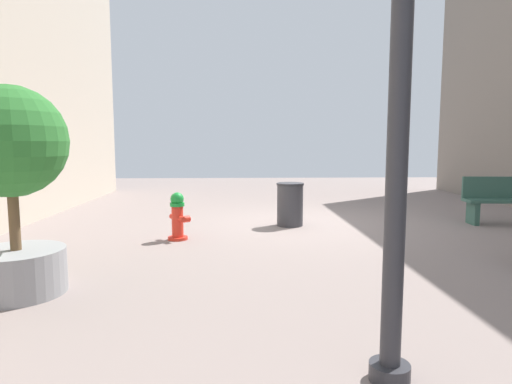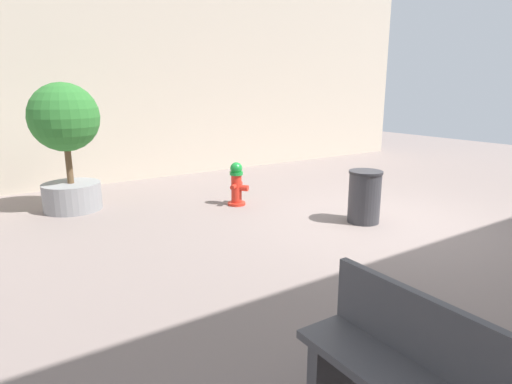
# 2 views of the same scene
# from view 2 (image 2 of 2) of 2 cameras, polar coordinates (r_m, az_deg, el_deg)

# --- Properties ---
(ground_plane) EXTENTS (23.40, 23.40, 0.00)m
(ground_plane) POSITION_cam_2_polar(r_m,az_deg,el_deg) (7.21, 17.78, -4.19)
(ground_plane) COLOR gray
(building_facade_right) EXTENTS (0.70, 18.00, 7.58)m
(building_facade_right) POSITION_cam_2_polar(r_m,az_deg,el_deg) (10.66, -19.85, 21.91)
(building_facade_right) COLOR beige
(building_facade_right) RESTS_ON ground_plane
(fire_hydrant) EXTENTS (0.38, 0.38, 0.81)m
(fire_hydrant) POSITION_cam_2_polar(r_m,az_deg,el_deg) (7.93, -2.58, 1.09)
(fire_hydrant) COLOR red
(fire_hydrant) RESTS_ON ground_plane
(bench_far) EXTENTS (1.47, 0.45, 0.95)m
(bench_far) POSITION_cam_2_polar(r_m,az_deg,el_deg) (2.89, 20.12, -22.11)
(bench_far) COLOR #4C4C51
(bench_far) RESTS_ON ground_plane
(planter_tree) EXTENTS (1.18, 1.18, 2.23)m
(planter_tree) POSITION_cam_2_polar(r_m,az_deg,el_deg) (8.15, -23.97, 6.83)
(planter_tree) COLOR gray
(planter_tree) RESTS_ON ground_plane
(trash_bin) EXTENTS (0.54, 0.54, 0.85)m
(trash_bin) POSITION_cam_2_polar(r_m,az_deg,el_deg) (7.12, 14.24, -0.60)
(trash_bin) COLOR #38383D
(trash_bin) RESTS_ON ground_plane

